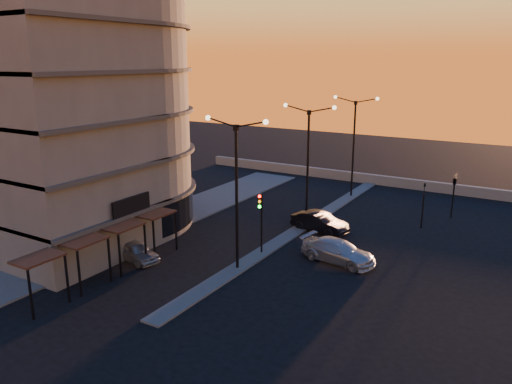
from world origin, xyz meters
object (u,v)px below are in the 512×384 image
Objects in this scene: car_wagon at (338,251)px; car_sedan at (320,222)px; streetlamp_mid at (308,156)px; traffic_light_main at (261,213)px; car_hatchback at (135,251)px.

car_sedan is at bearing 43.87° from car_wagon.
traffic_light_main is (0.00, -7.13, -2.70)m from streetlamp_mid.
car_hatchback is at bearing 128.26° from car_wagon.
traffic_light_main reaches higher than car_wagon.
traffic_light_main is at bearing -90.00° from streetlamp_mid.
traffic_light_main reaches higher than car_hatchback.
streetlamp_mid is 5.14m from car_sedan.
car_hatchback is 13.22m from car_wagon.
traffic_light_main is at bearing -40.94° from car_hatchback.
car_sedan is 0.90× the size of car_wagon.
car_sedan reaches higher than car_wagon.
traffic_light_main is 6.85m from car_sedan.
car_wagon is at bearing -49.13° from car_hatchback.
traffic_light_main is 8.57m from car_hatchback.
car_hatchback is 0.84× the size of car_sedan.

